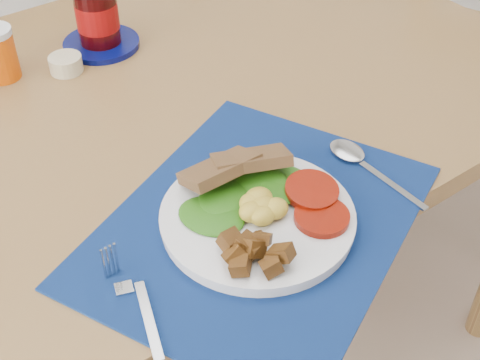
# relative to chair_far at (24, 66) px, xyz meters

# --- Properties ---
(table) EXTENTS (1.40, 0.90, 0.75)m
(table) POSITION_rel_chair_far_xyz_m (0.04, -0.60, 0.13)
(table) COLOR brown
(table) RESTS_ON ground
(chair_far) EXTENTS (0.42, 0.40, 1.03)m
(chair_far) POSITION_rel_chair_far_xyz_m (0.00, 0.00, 0.00)
(chair_far) COLOR brown
(chair_far) RESTS_ON ground
(placemat) EXTENTS (0.59, 0.54, 0.00)m
(placemat) POSITION_rel_chair_far_xyz_m (-0.01, -0.96, 0.22)
(placemat) COLOR black
(placemat) RESTS_ON table
(breakfast_plate) EXTENTS (0.26, 0.26, 0.06)m
(breakfast_plate) POSITION_rel_chair_far_xyz_m (-0.02, -0.96, 0.24)
(breakfast_plate) COLOR silver
(breakfast_plate) RESTS_ON placemat
(fork) EXTENTS (0.05, 0.17, 0.00)m
(fork) POSITION_rel_chair_far_xyz_m (-0.22, -0.97, 0.22)
(fork) COLOR #B2B5BA
(fork) RESTS_ON placemat
(spoon) EXTENTS (0.04, 0.19, 0.01)m
(spoon) POSITION_rel_chair_far_xyz_m (0.19, -0.95, 0.22)
(spoon) COLOR #B2B5BA
(spoon) RESTS_ON placemat
(ramekin) EXTENTS (0.06, 0.06, 0.03)m
(ramekin) POSITION_rel_chair_far_xyz_m (-0.05, -0.43, 0.23)
(ramekin) COLOR beige
(ramekin) RESTS_ON table
(jam_on_saucer) EXTENTS (0.15, 0.15, 0.13)m
(jam_on_saucer) POSITION_rel_chair_far_xyz_m (0.04, -0.39, 0.28)
(jam_on_saucer) COLOR #040A4D
(jam_on_saucer) RESTS_ON table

